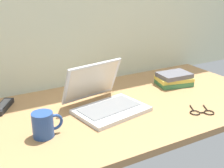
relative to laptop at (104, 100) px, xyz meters
name	(u,v)px	position (x,y,z in m)	size (l,w,h in m)	color
desk	(116,110)	(0.06, -0.01, -0.06)	(1.60, 0.76, 0.03)	#A87A4C
laptop	(104,100)	(0.00, 0.00, 0.00)	(0.35, 0.35, 0.21)	silver
coffee_mug	(44,124)	(-0.32, -0.11, 0.01)	(0.12, 0.08, 0.10)	#26478C
remote_control_near	(3,106)	(-0.41, 0.23, -0.03)	(0.12, 0.16, 0.02)	black
eyeglasses	(202,112)	(0.36, -0.26, -0.04)	(0.13, 0.13, 0.01)	black
book_stack	(174,79)	(0.49, 0.09, -0.01)	(0.21, 0.17, 0.07)	#3F7F4C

